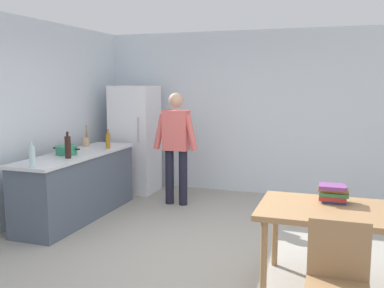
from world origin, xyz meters
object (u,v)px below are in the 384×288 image
object	(u,v)px
bottle_water_clear	(32,156)
book_stack	(333,193)
cooking_pot	(66,150)
utensil_jar	(86,141)
dining_table	(339,217)
refrigerator	(135,139)
chair	(337,278)
bottle_wine_dark	(68,147)
person	(176,141)
bottle_oil_amber	(108,141)

from	to	relation	value
bottle_water_clear	book_stack	world-z (taller)	bottle_water_clear
cooking_pot	utensil_jar	xyz separation A→B (m)	(-0.17, 0.74, 0.02)
dining_table	cooking_pot	bearing A→B (deg)	164.59
utensil_jar	book_stack	bearing A→B (deg)	-22.72
refrigerator	chair	bearing A→B (deg)	-48.03
refrigerator	utensil_jar	xyz separation A→B (m)	(-0.33, -1.01, 0.08)
refrigerator	cooking_pot	bearing A→B (deg)	-95.17
dining_table	bottle_wine_dark	size ratio (longest dim) A/B	4.12
cooking_pot	chair	bearing A→B (deg)	-29.06
person	utensil_jar	bearing A→B (deg)	-160.47
utensil_jar	bottle_oil_amber	xyz separation A→B (m)	(0.42, -0.08, 0.04)
person	utensil_jar	size ratio (longest dim) A/B	5.31
book_stack	utensil_jar	bearing A→B (deg)	157.28
refrigerator	utensil_jar	bearing A→B (deg)	-108.02
person	book_stack	size ratio (longest dim) A/B	6.27
utensil_jar	bottle_wine_dark	world-z (taller)	bottle_wine_dark
refrigerator	book_stack	size ratio (longest dim) A/B	6.64
bottle_oil_amber	bottle_water_clear	bearing A→B (deg)	-94.27
dining_table	cooking_pot	xyz separation A→B (m)	(-3.46, 0.95, 0.29)
dining_table	bottle_oil_amber	world-z (taller)	bottle_oil_amber
bottle_wine_dark	dining_table	bearing A→B (deg)	-12.35
dining_table	book_stack	size ratio (longest dim) A/B	5.17
cooking_pot	book_stack	distance (m)	3.48
bottle_oil_amber	refrigerator	bearing A→B (deg)	94.94
cooking_pot	bottle_water_clear	distance (m)	0.87
cooking_pot	utensil_jar	distance (m)	0.76
bottle_oil_amber	utensil_jar	bearing A→B (deg)	169.47
cooking_pot	bottle_wine_dark	xyz separation A→B (m)	(0.19, -0.24, 0.09)
dining_table	bottle_oil_amber	xyz separation A→B (m)	(-3.21, 1.62, 0.34)
bottle_water_clear	book_stack	size ratio (longest dim) A/B	1.11
person	utensil_jar	xyz separation A→B (m)	(-1.28, -0.45, 0.00)
refrigerator	chair	size ratio (longest dim) A/B	1.98
chair	refrigerator	bearing A→B (deg)	118.28
utensil_jar	book_stack	distance (m)	3.87
dining_table	bottle_wine_dark	world-z (taller)	bottle_wine_dark
dining_table	chair	world-z (taller)	chair
dining_table	person	bearing A→B (deg)	137.59
chair	dining_table	bearing A→B (deg)	76.30
refrigerator	dining_table	world-z (taller)	refrigerator
refrigerator	bottle_oil_amber	size ratio (longest dim) A/B	6.43
refrigerator	bottle_oil_amber	xyz separation A→B (m)	(0.09, -1.08, 0.12)
person	utensil_jar	distance (m)	1.36
bottle_wine_dark	book_stack	xyz separation A→B (m)	(3.21, -0.52, -0.21)
refrigerator	person	bearing A→B (deg)	-30.23
refrigerator	book_stack	bearing A→B (deg)	-37.65
refrigerator	bottle_wine_dark	xyz separation A→B (m)	(0.03, -1.98, 0.15)
chair	bottle_oil_amber	distance (m)	4.15
utensil_jar	bottle_wine_dark	size ratio (longest dim) A/B	0.94
cooking_pot	utensil_jar	bearing A→B (deg)	102.88
bottle_wine_dark	book_stack	bearing A→B (deg)	-9.14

